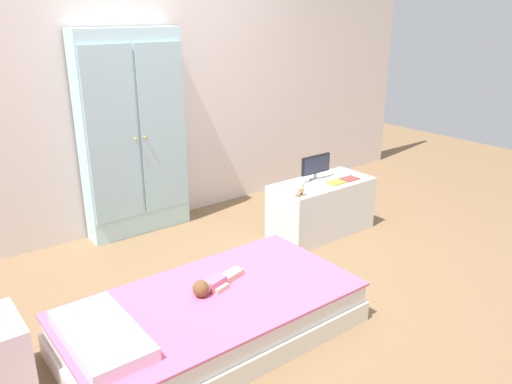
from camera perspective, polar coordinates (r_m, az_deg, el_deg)
name	(u,v)px	position (r m, az deg, el deg)	size (l,w,h in m)	color
ground_plane	(254,294)	(3.48, -0.22, -11.38)	(10.00, 10.00, 0.02)	brown
back_wall	(136,67)	(4.35, -13.32, 13.50)	(6.40, 0.05, 2.70)	silver
bed	(212,318)	(3.01, -4.94, -13.89)	(1.68, 0.89, 0.26)	silver
pillow	(101,335)	(2.69, -17.00, -15.08)	(0.32, 0.63, 0.07)	silver
doll	(210,285)	(2.99, -5.20, -10.36)	(0.39, 0.17, 0.10)	#D6668E
wardrobe	(133,135)	(4.24, -13.61, 6.25)	(0.85, 0.25, 1.67)	silver
tv_stand	(321,207)	(4.30, 7.33, -1.71)	(0.88, 0.41, 0.45)	silver
tv_monitor	(316,166)	(4.22, 6.74, 2.96)	(0.30, 0.10, 0.21)	#99999E
rocking_horse_toy	(301,190)	(3.87, 5.09, 0.23)	(0.09, 0.04, 0.10)	#8E6642
book_orange	(336,182)	(4.20, 9.00, 1.07)	(0.15, 0.11, 0.01)	orange
book_red	(349,179)	(4.32, 10.45, 1.47)	(0.14, 0.11, 0.01)	#CC3838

